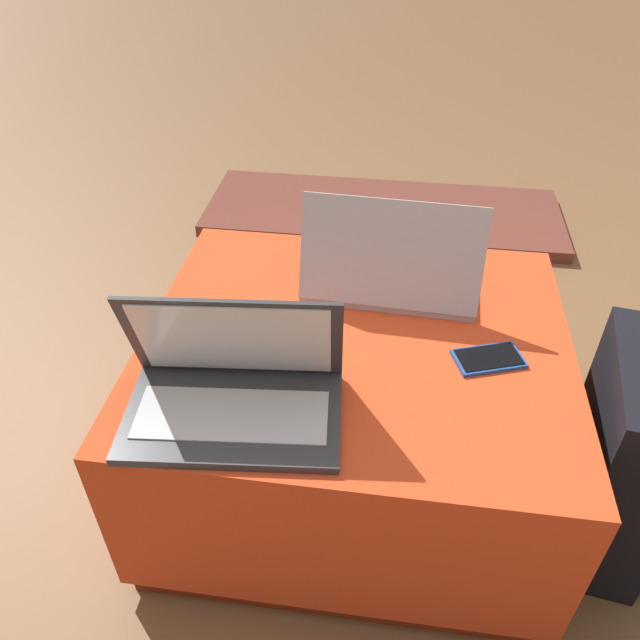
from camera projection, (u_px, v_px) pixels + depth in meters
ground_plane at (350, 473)px, 1.53m from camera, size 14.00×14.00×0.00m
ottoman at (353, 411)px, 1.39m from camera, size 0.86×0.75×0.44m
laptop_near at (233, 389)px, 1.07m from camera, size 0.39×0.26×0.23m
laptop_far at (391, 271)px, 1.35m from camera, size 0.38×0.25×0.23m
cell_phone at (488, 359)px, 1.20m from camera, size 0.15×0.11×0.01m
backpack at (626, 461)px, 1.26m from camera, size 0.24×0.36×0.56m
fireplace_hearth at (382, 213)px, 2.50m from camera, size 1.40×0.50×0.04m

